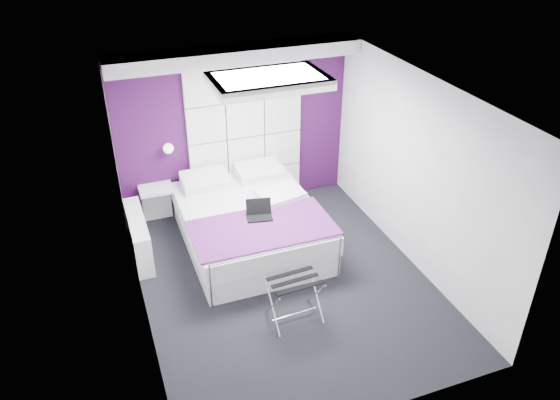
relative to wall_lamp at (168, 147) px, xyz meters
name	(u,v)px	position (x,y,z in m)	size (l,w,h in m)	color
floor	(286,282)	(1.05, -2.06, -1.22)	(4.40, 4.40, 0.00)	black
ceiling	(287,92)	(1.05, -2.06, 1.38)	(4.40, 4.40, 0.00)	white
wall_back	(235,129)	(1.05, 0.14, 0.08)	(3.60, 3.60, 0.00)	silver
wall_left	(133,225)	(-0.75, -2.06, 0.08)	(4.40, 4.40, 0.00)	silver
wall_right	(416,172)	(2.85, -2.06, 0.08)	(4.40, 4.40, 0.00)	silver
accent_wall	(235,129)	(1.05, 0.13, 0.08)	(3.58, 0.02, 2.58)	#370D3B
soffit	(236,54)	(1.05, -0.11, 1.28)	(3.58, 0.50, 0.20)	white
headboard	(245,137)	(1.20, 0.08, -0.05)	(1.80, 0.08, 2.30)	silver
skylight	(269,80)	(1.05, -1.46, 1.33)	(1.36, 0.86, 0.12)	white
wall_lamp	(168,147)	(0.00, 0.00, 0.00)	(0.15, 0.15, 0.15)	white
radiator	(139,236)	(-0.64, -0.76, -0.92)	(0.22, 1.20, 0.60)	white
bed	(250,224)	(0.88, -1.05, -0.88)	(1.88, 2.28, 0.79)	white
nightstand	(156,189)	(-0.25, -0.04, -0.62)	(0.49, 0.38, 0.05)	white
luggage_rack	(295,299)	(0.90, -2.73, -0.93)	(0.59, 0.44, 0.58)	silver
laptop	(258,212)	(0.92, -1.36, -0.52)	(0.34, 0.24, 0.24)	black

